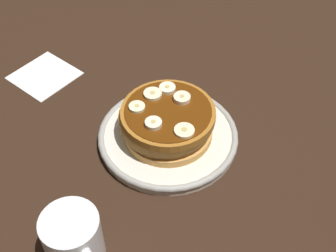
{
  "coord_description": "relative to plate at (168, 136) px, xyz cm",
  "views": [
    {
      "loc": [
        42.96,
        -30.84,
        58.96
      ],
      "look_at": [
        0.0,
        0.0,
        3.54
      ],
      "focal_mm": 49.19,
      "sensor_mm": 36.0,
      "label": 1
    }
  ],
  "objects": [
    {
      "name": "plate",
      "position": [
        0.0,
        0.0,
        0.0
      ],
      "size": [
        23.84,
        23.84,
        1.98
      ],
      "color": "silver",
      "rests_on": "ground_plane"
    },
    {
      "name": "banana_slice_4",
      "position": [
        -0.69,
        3.32,
        6.47
      ],
      "size": [
        2.82,
        2.82,
        1.01
      ],
      "color": "#FEE4BB",
      "rests_on": "pancake_stack"
    },
    {
      "name": "banana_slice_2",
      "position": [
        -4.06,
        2.77,
        6.42
      ],
      "size": [
        2.8,
        2.8,
        0.91
      ],
      "color": "#F0E6C5",
      "rests_on": "pancake_stack"
    },
    {
      "name": "napkin",
      "position": [
        -28.13,
        -9.88,
        -0.92
      ],
      "size": [
        13.49,
        13.49,
        0.3
      ],
      "primitive_type": "cube",
      "rotation": [
        0.0,
        0.0,
        0.26
      ],
      "color": "white",
      "rests_on": "ground_plane"
    },
    {
      "name": "ground_plane",
      "position": [
        0.0,
        0.0,
        -2.57
      ],
      "size": [
        140.0,
        140.0,
        3.0
      ],
      "primitive_type": "cube",
      "color": "black"
    },
    {
      "name": "banana_slice_3",
      "position": [
        -3.35,
        -3.77,
        6.33
      ],
      "size": [
        2.66,
        2.66,
        0.71
      ],
      "color": "#F1F4BC",
      "rests_on": "pancake_stack"
    },
    {
      "name": "banana_slice_1",
      "position": [
        -4.38,
        -0.38,
        6.37
      ],
      "size": [
        3.05,
        3.05,
        0.8
      ],
      "color": "beige",
      "rests_on": "pancake_stack"
    },
    {
      "name": "coffee_mug",
      "position": [
        10.33,
        -22.78,
        3.21
      ],
      "size": [
        11.18,
        7.94,
        8.3
      ],
      "color": "white",
      "rests_on": "ground_plane"
    },
    {
      "name": "pancake_stack",
      "position": [
        -0.41,
        -0.04,
        3.42
      ],
      "size": [
        16.03,
        16.36,
        5.58
      ],
      "color": "#D1954A",
      "rests_on": "plate"
    },
    {
      "name": "banana_slice_0",
      "position": [
        5.29,
        -0.72,
        6.32
      ],
      "size": [
        3.19,
        3.19,
        0.7
      ],
      "color": "#FBE4B4",
      "rests_on": "pancake_stack"
    },
    {
      "name": "banana_slice_5",
      "position": [
        1.34,
        -3.76,
        6.45
      ],
      "size": [
        2.7,
        2.7,
        0.97
      ],
      "color": "#F2E4C4",
      "rests_on": "pancake_stack"
    }
  ]
}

